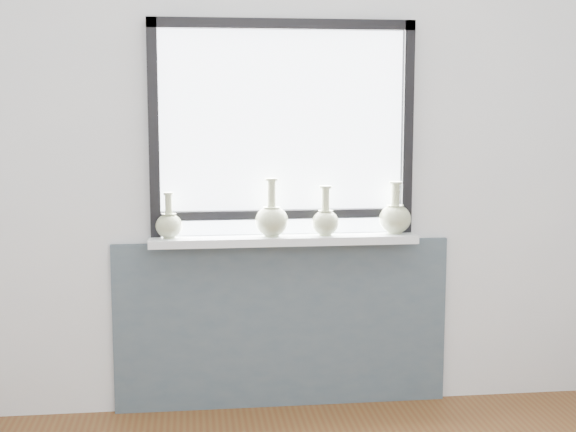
{
  "coord_description": "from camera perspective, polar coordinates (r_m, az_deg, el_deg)",
  "views": [
    {
      "loc": [
        -0.46,
        -2.16,
        1.54
      ],
      "look_at": [
        0.0,
        1.55,
        1.02
      ],
      "focal_mm": 50.0,
      "sensor_mm": 36.0,
      "label": 1
    }
  ],
  "objects": [
    {
      "name": "vase_d",
      "position": [
        4.04,
        7.62,
        -0.06
      ],
      "size": [
        0.16,
        0.16,
        0.26
      ],
      "rotation": [
        0.0,
        0.0,
        -0.06
      ],
      "color": "#B3BC90",
      "rests_on": "windowsill"
    },
    {
      "name": "apron_panel",
      "position": [
        4.12,
        -0.39,
        -7.72
      ],
      "size": [
        1.7,
        0.03,
        0.86
      ],
      "primitive_type": "cube",
      "color": "#47535B",
      "rests_on": "ground"
    },
    {
      "name": "vase_b",
      "position": [
        3.92,
        -1.17,
        -0.2
      ],
      "size": [
        0.16,
        0.16,
        0.29
      ],
      "rotation": [
        0.0,
        0.0,
        -0.14
      ],
      "color": "#B3BC90",
      "rests_on": "windowsill"
    },
    {
      "name": "vase_c",
      "position": [
        3.95,
        2.68,
        -0.28
      ],
      "size": [
        0.14,
        0.14,
        0.25
      ],
      "rotation": [
        0.0,
        0.0,
        -0.33
      ],
      "color": "#B3BC90",
      "rests_on": "windowsill"
    },
    {
      "name": "back_wall",
      "position": [
        4.0,
        -0.46,
        4.48
      ],
      "size": [
        3.6,
        0.02,
        2.6
      ],
      "primitive_type": "cube",
      "color": "silver",
      "rests_on": "ground"
    },
    {
      "name": "windowsill",
      "position": [
        3.95,
        -0.28,
        -1.69
      ],
      "size": [
        1.32,
        0.18,
        0.04
      ],
      "primitive_type": "cube",
      "color": "silver",
      "rests_on": "apron_panel"
    },
    {
      "name": "window",
      "position": [
        3.96,
        -0.4,
        6.49
      ],
      "size": [
        1.3,
        0.06,
        1.05
      ],
      "color": "black",
      "rests_on": "windowsill"
    },
    {
      "name": "vase_a",
      "position": [
        3.91,
        -8.46,
        -0.56
      ],
      "size": [
        0.13,
        0.13,
        0.22
      ],
      "rotation": [
        0.0,
        0.0,
        0.14
      ],
      "color": "#B3BC90",
      "rests_on": "windowsill"
    }
  ]
}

